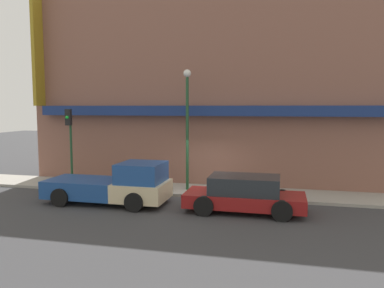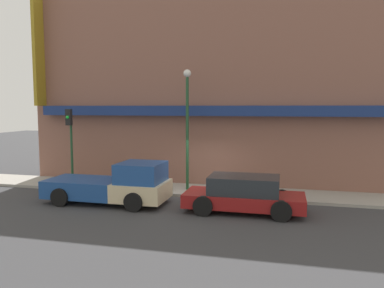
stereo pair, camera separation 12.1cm
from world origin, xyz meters
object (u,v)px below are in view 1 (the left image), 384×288
at_px(parked_car, 244,194).
at_px(fire_hydrant, 240,187).
at_px(traffic_light, 70,133).
at_px(pickup_truck, 115,185).
at_px(street_lamp, 187,115).

bearing_deg(parked_car, fire_hydrant, 98.07).
relative_size(parked_car, traffic_light, 1.20).
xyz_separation_m(fire_hydrant, traffic_light, (-8.48, -0.13, 2.32)).
bearing_deg(pickup_truck, traffic_light, 148.25).
distance_m(pickup_truck, street_lamp, 4.67).
height_order(pickup_truck, parked_car, pickup_truck).
relative_size(pickup_truck, fire_hydrant, 8.53).
height_order(parked_car, traffic_light, traffic_light).
relative_size(fire_hydrant, traffic_light, 0.16).
xyz_separation_m(parked_car, traffic_light, (-8.92, 2.34, 2.05)).
relative_size(fire_hydrant, street_lamp, 0.11).
relative_size(pickup_truck, traffic_light, 1.36).
xyz_separation_m(pickup_truck, parked_car, (5.41, 0.00, -0.09)).
relative_size(street_lamp, traffic_light, 1.48).
height_order(parked_car, fire_hydrant, parked_car).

